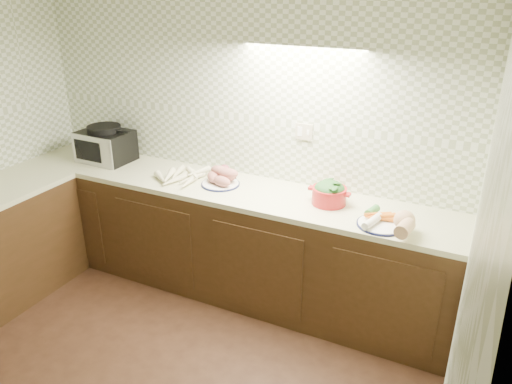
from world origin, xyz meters
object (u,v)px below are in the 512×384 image
at_px(onion_bowl, 226,174).
at_px(dutch_oven, 329,193).
at_px(sweet_potato_plate, 221,178).
at_px(veg_plate, 392,221).
at_px(toaster_oven, 105,145).
at_px(parsnip_pile, 178,177).

bearing_deg(onion_bowl, dutch_oven, -5.53).
relative_size(sweet_potato_plate, dutch_oven, 1.01).
bearing_deg(veg_plate, dutch_oven, 159.03).
height_order(toaster_oven, veg_plate, toaster_oven).
distance_m(parsnip_pile, veg_plate, 1.67).
bearing_deg(toaster_oven, dutch_oven, 0.88).
relative_size(toaster_oven, parsnip_pile, 1.20).
distance_m(sweet_potato_plate, onion_bowl, 0.11).
bearing_deg(dutch_oven, onion_bowl, 175.42).
relative_size(parsnip_pile, onion_bowl, 2.36).
distance_m(sweet_potato_plate, dutch_oven, 0.86).
distance_m(toaster_oven, sweet_potato_plate, 1.17).
xyz_separation_m(sweet_potato_plate, dutch_oven, (0.85, 0.03, 0.03)).
bearing_deg(onion_bowl, veg_plate, -11.18).
relative_size(parsnip_pile, dutch_oven, 1.21).
bearing_deg(toaster_oven, sweet_potato_plate, -0.65).
height_order(toaster_oven, onion_bowl, toaster_oven).
bearing_deg(veg_plate, onion_bowl, 168.82).
xyz_separation_m(sweet_potato_plate, veg_plate, (1.33, -0.16, -0.00)).
bearing_deg(dutch_oven, sweet_potato_plate, -177.32).
height_order(toaster_oven, parsnip_pile, toaster_oven).
bearing_deg(toaster_oven, veg_plate, -3.23).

